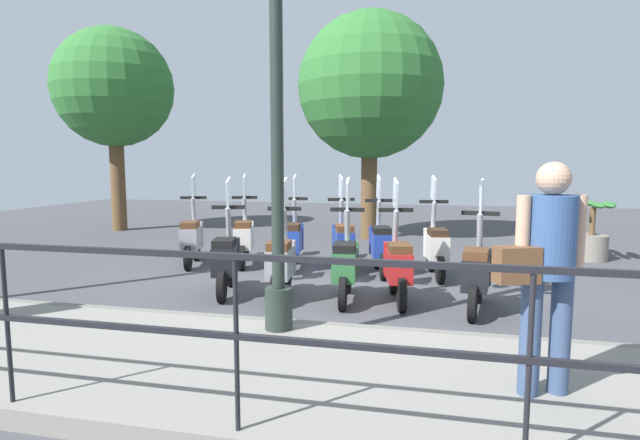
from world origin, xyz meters
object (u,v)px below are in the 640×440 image
object	(u,v)px
tree_distant	(370,87)
scooter_far_0	(436,246)
pedestrian_with_bag	(547,261)
scooter_near_2	(346,263)
scooter_near_4	(226,258)
scooter_near_0	(477,271)
scooter_near_1	(398,264)
scooter_far_4	(244,237)
scooter_far_5	(192,237)
lamp_post_near	(277,132)
scooter_near_3	(281,261)
scooter_far_1	(380,243)
scooter_far_2	(343,241)
tree_large	(114,89)
scooter_far_3	(293,239)
potted_palm	(591,235)

from	to	relation	value
tree_distant	scooter_far_0	bearing A→B (deg)	-157.91
pedestrian_with_bag	scooter_near_2	world-z (taller)	pedestrian_with_bag
scooter_near_4	tree_distant	bearing A→B (deg)	-27.74
scooter_near_0	scooter_near_1	xyz separation A→B (m)	(0.20, 0.92, 0.00)
scooter_near_2	scooter_far_4	xyz separation A→B (m)	(1.82, 2.06, 0.00)
scooter_near_2	scooter_far_5	xyz separation A→B (m)	(1.58, 2.90, 0.00)
lamp_post_near	scooter_far_5	world-z (taller)	lamp_post_near
scooter_far_0	scooter_far_5	bearing A→B (deg)	80.49
pedestrian_with_bag	scooter_near_3	xyz separation A→B (m)	(2.44, 2.62, -0.60)
tree_distant	scooter_far_1	distance (m)	4.68
pedestrian_with_bag	scooter_near_3	world-z (taller)	pedestrian_with_bag
pedestrian_with_bag	scooter_far_2	bearing A→B (deg)	6.47
tree_large	scooter_near_3	xyz separation A→B (m)	(-5.29, -5.98, -3.07)
pedestrian_with_bag	scooter_far_0	distance (m)	4.19
scooter_near_1	scooter_far_4	distance (m)	3.21
tree_large	tree_distant	xyz separation A→B (m)	(0.01, -6.42, -0.16)
scooter_near_4	scooter_far_1	world-z (taller)	same
scooter_far_3	lamp_post_near	bearing A→B (deg)	-175.24
scooter_far_4	tree_large	bearing A→B (deg)	37.36
scooter_far_0	scooter_far_5	size ratio (longest dim) A/B	1.00
scooter_near_1	lamp_post_near	bearing A→B (deg)	138.15
lamp_post_near	scooter_near_1	distance (m)	2.49
scooter_far_5	lamp_post_near	bearing A→B (deg)	-159.01
scooter_far_1	scooter_far_3	distance (m)	1.44
scooter_near_0	scooter_near_3	size ratio (longest dim) A/B	1.00
scooter_far_2	scooter_far_4	bearing A→B (deg)	69.92
scooter_far_0	scooter_far_2	bearing A→B (deg)	74.13
tree_large	pedestrian_with_bag	bearing A→B (deg)	-131.97
pedestrian_with_bag	scooter_near_3	bearing A→B (deg)	26.71
scooter_near_0	scooter_far_4	distance (m)	4.10
tree_large	scooter_far_2	xyz separation A→B (m)	(-3.49, -6.46, -3.07)
tree_large	scooter_far_1	world-z (taller)	tree_large
lamp_post_near	tree_large	distance (m)	9.52
scooter_near_2	scooter_far_5	distance (m)	3.30
pedestrian_with_bag	scooter_near_4	bearing A→B (deg)	33.46
tree_large	scooter_near_0	distance (m)	10.39
pedestrian_with_bag	scooter_far_1	size ratio (longest dim) A/B	1.03
potted_palm	scooter_near_4	size ratio (longest dim) A/B	0.69
scooter_near_1	potted_palm	bearing A→B (deg)	-53.35
scooter_near_4	scooter_far_1	size ratio (longest dim) A/B	1.00
scooter_far_1	scooter_far_2	size ratio (longest dim) A/B	1.00
potted_palm	scooter_far_5	bearing A→B (deg)	106.77
scooter_near_0	scooter_near_4	bearing A→B (deg)	97.43
tree_large	scooter_far_4	bearing A→B (deg)	-125.79
scooter_near_1	scooter_far_5	bearing A→B (deg)	56.03
lamp_post_near	scooter_near_3	xyz separation A→B (m)	(1.55, 0.45, -1.53)
scooter_far_1	scooter_near_1	bearing A→B (deg)	-178.85
lamp_post_near	scooter_near_4	xyz separation A→B (m)	(1.59, 1.22, -1.53)
potted_palm	scooter_far_1	world-z (taller)	scooter_far_1
scooter_near_3	scooter_far_2	xyz separation A→B (m)	(1.80, -0.48, 0.00)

